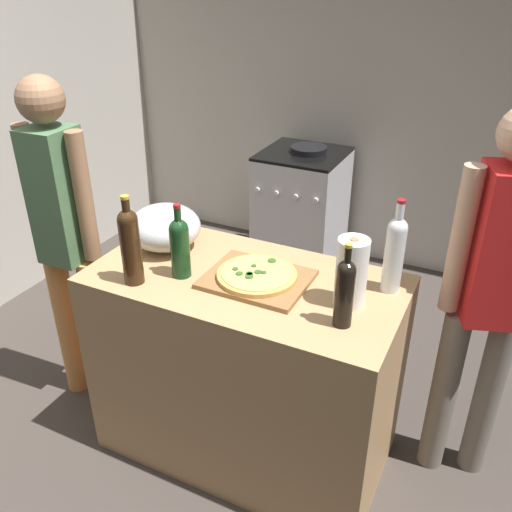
% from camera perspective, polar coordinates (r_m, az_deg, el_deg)
% --- Properties ---
extents(ground_plane, '(4.47, 3.39, 0.02)m').
position_cam_1_polar(ground_plane, '(3.27, 3.44, -10.45)').
color(ground_plane, '#3F3833').
extents(kitchen_wall_rear, '(4.47, 0.10, 2.60)m').
position_cam_1_polar(kitchen_wall_rear, '(4.00, 12.57, 17.15)').
color(kitchen_wall_rear, '#BCB7AD').
rests_on(kitchen_wall_rear, ground_plane).
extents(counter, '(1.26, 0.65, 0.92)m').
position_cam_1_polar(counter, '(2.46, -1.05, -11.54)').
color(counter, tan).
rests_on(counter, ground_plane).
extents(cutting_board, '(0.40, 0.32, 0.02)m').
position_cam_1_polar(cutting_board, '(2.16, 0.10, -2.42)').
color(cutting_board, olive).
rests_on(cutting_board, counter).
extents(pizza, '(0.32, 0.32, 0.03)m').
position_cam_1_polar(pizza, '(2.15, 0.09, -1.95)').
color(pizza, tan).
rests_on(pizza, cutting_board).
extents(mixing_bowl, '(0.32, 0.32, 0.19)m').
position_cam_1_polar(mixing_bowl, '(2.41, -9.48, 2.97)').
color(mixing_bowl, '#B2B2B7').
rests_on(mixing_bowl, counter).
extents(paper_towel_roll, '(0.12, 0.12, 0.27)m').
position_cam_1_polar(paper_towel_roll, '(2.00, 9.87, -1.69)').
color(paper_towel_roll, white).
rests_on(paper_towel_roll, counter).
extents(wine_bottle_clear, '(0.08, 0.08, 0.31)m').
position_cam_1_polar(wine_bottle_clear, '(2.17, -7.92, 1.13)').
color(wine_bottle_clear, '#143819').
rests_on(wine_bottle_clear, counter).
extents(wine_bottle_amber, '(0.08, 0.08, 0.36)m').
position_cam_1_polar(wine_bottle_amber, '(2.14, -12.92, 1.28)').
color(wine_bottle_amber, '#331E0F').
rests_on(wine_bottle_amber, counter).
extents(wine_bottle_dark, '(0.07, 0.07, 0.31)m').
position_cam_1_polar(wine_bottle_dark, '(1.87, 9.19, -3.51)').
color(wine_bottle_dark, black).
rests_on(wine_bottle_dark, counter).
extents(wine_bottle_green, '(0.07, 0.07, 0.37)m').
position_cam_1_polar(wine_bottle_green, '(2.10, 14.20, 0.50)').
color(wine_bottle_green, silver).
rests_on(wine_bottle_green, counter).
extents(stove, '(0.56, 0.58, 0.92)m').
position_cam_1_polar(stove, '(3.99, 4.69, 4.75)').
color(stove, '#B7B7BC').
rests_on(stove, ground_plane).
extents(person_in_stripes, '(0.36, 0.21, 1.64)m').
position_cam_1_polar(person_in_stripes, '(2.65, -19.19, 2.17)').
color(person_in_stripes, '#D88C4C').
rests_on(person_in_stripes, ground_plane).
extents(person_in_red, '(0.35, 0.25, 1.64)m').
position_cam_1_polar(person_in_red, '(2.27, 23.15, -3.25)').
color(person_in_red, slate).
rests_on(person_in_red, ground_plane).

